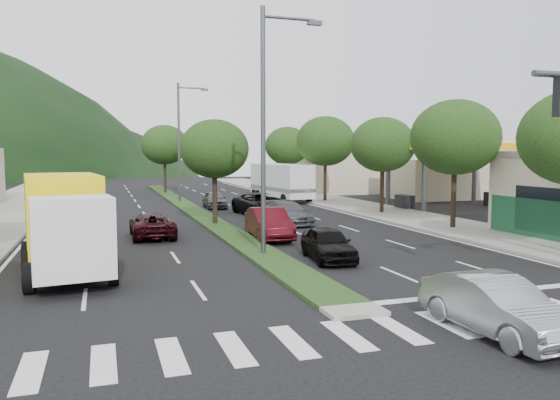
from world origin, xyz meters
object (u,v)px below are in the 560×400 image
object	(u,v)px
tree_r_c	(383,145)
car_queue_a	(328,244)
tree_r_b	(455,137)
tree_med_far	(165,145)
car_queue_e	(215,200)
sedan_silver	(496,306)
tree_r_e	(287,146)
suv_maroon	(152,225)
streetlight_mid	(181,136)
car_queue_c	(269,223)
streetlight_near	(268,119)
tree_r_d	(325,141)
tree_med_near	(214,149)
box_truck	(65,227)
car_queue_b	(288,213)
car_queue_d	(261,204)
motorhome	(281,181)

from	to	relation	value
tree_r_c	car_queue_a	distance (m)	17.31
tree_r_b	tree_med_far	world-z (taller)	tree_r_b
tree_r_c	car_queue_e	bearing A→B (deg)	142.66
sedan_silver	tree_r_e	bearing A→B (deg)	74.83
tree_r_b	tree_r_c	world-z (taller)	tree_r_b
tree_r_b	car_queue_e	world-z (taller)	tree_r_b
sedan_silver	car_queue_e	world-z (taller)	sedan_silver
tree_r_c	car_queue_e	distance (m)	13.33
tree_med_far	suv_maroon	bearing A→B (deg)	-97.51
streetlight_mid	car_queue_c	xyz separation A→B (m)	(1.29, -20.85, -4.83)
tree_med_far	streetlight_near	xyz separation A→B (m)	(0.21, -36.00, 0.58)
tree_r_d	sedan_silver	size ratio (longest dim) A/B	1.73
suv_maroon	car_queue_e	bearing A→B (deg)	-113.33
tree_med_near	streetlight_near	size ratio (longest dim) A/B	0.60
streetlight_mid	box_truck	bearing A→B (deg)	-106.60
tree_r_e	sedan_silver	world-z (taller)	tree_r_e
car_queue_a	car_queue_b	size ratio (longest dim) A/B	0.85
car_queue_a	car_queue_e	world-z (taller)	car_queue_a
sedan_silver	car_queue_a	xyz separation A→B (m)	(-0.23, 9.35, -0.03)
car_queue_d	tree_r_e	bearing A→B (deg)	58.09
streetlight_near	car_queue_a	size ratio (longest dim) A/B	2.61
tree_r_b	car_queue_e	xyz separation A→B (m)	(-10.08, 15.69, -4.40)
car_queue_c	car_queue_e	bearing A→B (deg)	92.27
suv_maroon	car_queue_d	distance (m)	11.05
tree_r_b	car_queue_c	size ratio (longest dim) A/B	1.51
tree_r_b	streetlight_mid	distance (m)	24.09
box_truck	tree_r_d	bearing A→B (deg)	-137.97
car_queue_b	tree_med_far	bearing A→B (deg)	94.83
streetlight_mid	tree_r_b	bearing A→B (deg)	-60.68
tree_r_b	streetlight_mid	xyz separation A→B (m)	(-11.79, 21.00, 0.55)
tree_r_e	sedan_silver	xyz separation A→B (m)	(-9.60, -43.00, -4.21)
car_queue_b	car_queue_c	xyz separation A→B (m)	(-2.72, -5.00, 0.10)
streetlight_mid	motorhome	size ratio (longest dim) A/B	1.16
car_queue_c	car_queue_b	bearing A→B (deg)	65.23
tree_med_far	motorhome	xyz separation A→B (m)	(8.72, -11.81, -3.30)
tree_r_e	box_truck	bearing A→B (deg)	-120.69
tree_med_near	tree_r_d	bearing A→B (deg)	45.00
tree_r_c	box_truck	xyz separation A→B (m)	(-19.51, -12.88, -3.12)
tree_r_e	car_queue_c	xyz separation A→B (m)	(-10.50, -27.85, -4.14)
car_queue_b	car_queue_d	distance (m)	5.01
tree_med_near	car_queue_d	world-z (taller)	tree_med_near
tree_r_b	tree_r_e	distance (m)	28.00
suv_maroon	box_truck	distance (m)	8.20
tree_r_c	sedan_silver	bearing A→B (deg)	-112.66
car_queue_a	car_queue_e	xyz separation A→B (m)	(-0.25, 21.34, -0.01)
tree_r_c	tree_med_near	size ratio (longest dim) A/B	1.08
tree_r_b	suv_maroon	bearing A→B (deg)	171.39
tree_r_e	streetlight_mid	bearing A→B (deg)	-149.31
tree_med_near	car_queue_d	bearing A→B (deg)	46.29
tree_r_b	tree_r_c	distance (m)	8.01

